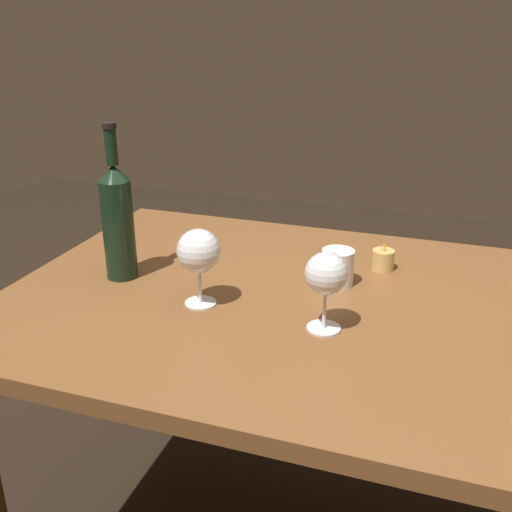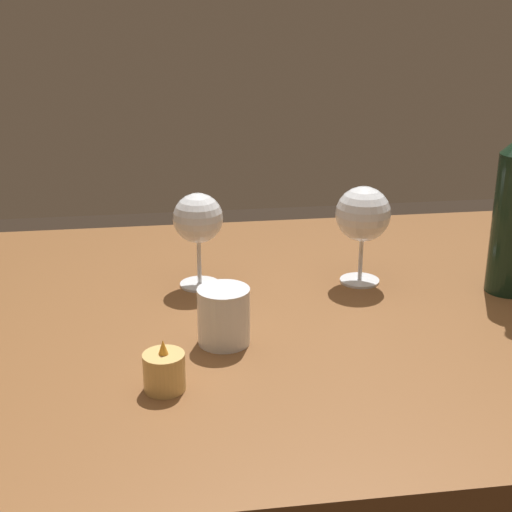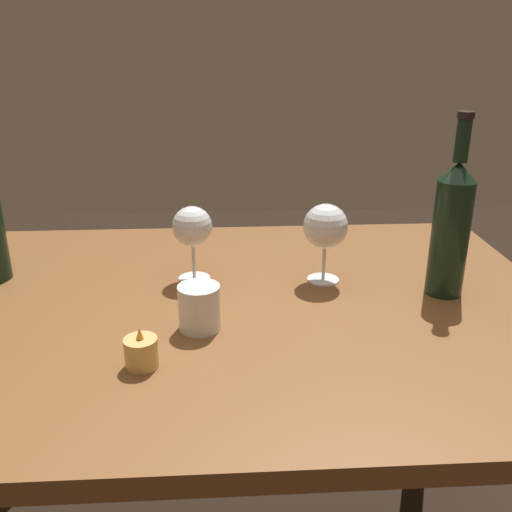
{
  "view_description": "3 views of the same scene",
  "coord_description": "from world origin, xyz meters",
  "px_view_note": "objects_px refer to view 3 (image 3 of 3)",
  "views": [
    {
      "loc": [
        0.26,
        -1.12,
        1.31
      ],
      "look_at": [
        -0.1,
        -0.06,
        0.85
      ],
      "focal_mm": 42.16,
      "sensor_mm": 36.0,
      "label": 1
    },
    {
      "loc": [
        0.13,
        1.01,
        1.21
      ],
      "look_at": [
        -0.03,
        -0.06,
        0.81
      ],
      "focal_mm": 51.53,
      "sensor_mm": 36.0,
      "label": 2
    },
    {
      "loc": [
        -0.01,
        0.97,
        1.22
      ],
      "look_at": [
        -0.07,
        -0.03,
        0.82
      ],
      "focal_mm": 39.72,
      "sensor_mm": 36.0,
      "label": 3
    }
  ],
  "objects_px": {
    "water_tumbler": "(199,310)",
    "votive_candle": "(141,353)",
    "wine_glass_left": "(192,228)",
    "wine_bottle": "(451,226)",
    "wine_glass_right": "(325,228)"
  },
  "relations": [
    {
      "from": "wine_glass_right",
      "to": "wine_bottle",
      "type": "height_order",
      "value": "wine_bottle"
    },
    {
      "from": "wine_glass_left",
      "to": "water_tumbler",
      "type": "distance_m",
      "value": 0.23
    },
    {
      "from": "wine_glass_left",
      "to": "votive_candle",
      "type": "distance_m",
      "value": 0.35
    },
    {
      "from": "water_tumbler",
      "to": "wine_bottle",
      "type": "bearing_deg",
      "value": -166.05
    },
    {
      "from": "wine_glass_left",
      "to": "wine_glass_right",
      "type": "distance_m",
      "value": 0.27
    },
    {
      "from": "wine_glass_right",
      "to": "votive_candle",
      "type": "xyz_separation_m",
      "value": [
        0.33,
        0.31,
        -0.09
      ]
    },
    {
      "from": "wine_glass_left",
      "to": "votive_candle",
      "type": "relative_size",
      "value": 2.35
    },
    {
      "from": "water_tumbler",
      "to": "votive_candle",
      "type": "bearing_deg",
      "value": 53.57
    },
    {
      "from": "wine_bottle",
      "to": "water_tumbler",
      "type": "bearing_deg",
      "value": 13.95
    },
    {
      "from": "wine_glass_left",
      "to": "wine_bottle",
      "type": "height_order",
      "value": "wine_bottle"
    },
    {
      "from": "votive_candle",
      "to": "wine_glass_left",
      "type": "bearing_deg",
      "value": -101.48
    },
    {
      "from": "wine_glass_right",
      "to": "water_tumbler",
      "type": "xyz_separation_m",
      "value": [
        0.25,
        0.19,
        -0.08
      ]
    },
    {
      "from": "votive_candle",
      "to": "water_tumbler",
      "type": "bearing_deg",
      "value": -126.43
    },
    {
      "from": "wine_glass_left",
      "to": "wine_glass_right",
      "type": "bearing_deg",
      "value": 175.2
    },
    {
      "from": "wine_glass_right",
      "to": "votive_candle",
      "type": "relative_size",
      "value": 2.45
    }
  ]
}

